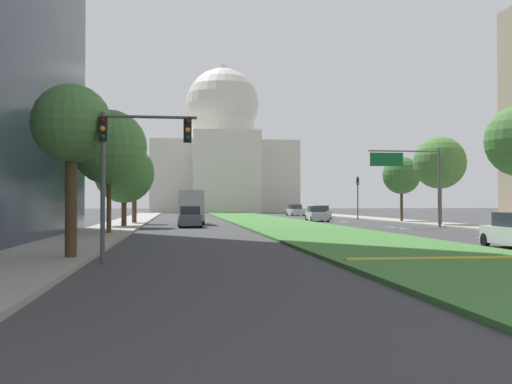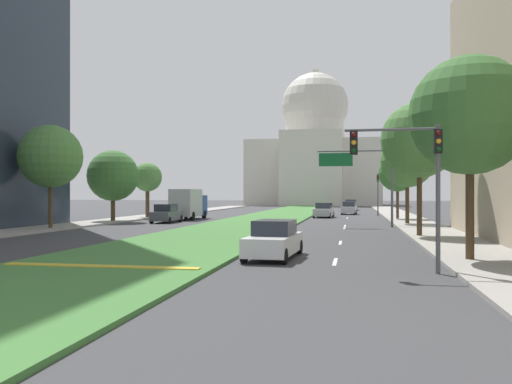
% 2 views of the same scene
% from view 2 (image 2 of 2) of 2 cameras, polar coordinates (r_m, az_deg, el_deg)
% --- Properties ---
extents(ground_plane, '(262.73, 262.73, 0.00)m').
position_cam_2_polar(ground_plane, '(66.07, 2.57, -2.54)').
color(ground_plane, '#3D3D3F').
extents(grass_median, '(8.32, 107.48, 0.14)m').
position_cam_2_polar(grass_median, '(60.16, 1.79, -2.71)').
color(grass_median, '#427A38').
rests_on(grass_median, ground_plane).
extents(median_curb_nose, '(7.49, 0.50, 0.04)m').
position_cam_2_polar(median_curb_nose, '(20.28, -16.33, -7.61)').
color(median_curb_nose, gold).
rests_on(median_curb_nose, grass_median).
extents(lane_dashes_right, '(0.16, 56.59, 0.01)m').
position_cam_2_polar(lane_dashes_right, '(50.25, 9.59, -3.30)').
color(lane_dashes_right, silver).
rests_on(lane_dashes_right, ground_plane).
extents(sidewalk_left, '(4.00, 107.48, 0.15)m').
position_cam_2_polar(sidewalk_left, '(58.44, -13.26, -2.78)').
color(sidewalk_left, '#9E9991').
rests_on(sidewalk_left, ground_plane).
extents(sidewalk_right, '(4.00, 107.48, 0.15)m').
position_cam_2_polar(sidewalk_right, '(53.78, 16.20, -3.01)').
color(sidewalk_right, '#9E9991').
rests_on(sidewalk_right, ground_plane).
extents(capitol_building, '(30.04, 24.02, 31.66)m').
position_cam_2_polar(capitol_building, '(125.07, 6.30, 4.23)').
color(capitol_building, beige).
rests_on(capitol_building, ground_plane).
extents(traffic_light_near_right, '(3.34, 0.35, 5.20)m').
position_cam_2_polar(traffic_light_near_right, '(19.43, 16.44, 2.80)').
color(traffic_light_near_right, '#515456').
rests_on(traffic_light_near_right, ground_plane).
extents(traffic_light_far_right, '(0.28, 0.35, 5.20)m').
position_cam_2_polar(traffic_light_far_right, '(66.89, 12.92, 0.33)').
color(traffic_light_far_right, '#515456').
rests_on(traffic_light_far_right, ground_plane).
extents(overhead_guide_sign, '(6.21, 0.20, 6.50)m').
position_cam_2_polar(overhead_guide_sign, '(45.00, 11.37, 2.28)').
color(overhead_guide_sign, '#515456').
rests_on(overhead_guide_sign, ground_plane).
extents(street_tree_right_near, '(4.82, 4.82, 8.36)m').
position_cam_2_polar(street_tree_right_near, '(23.32, 21.91, 7.59)').
color(street_tree_right_near, '#4C3823').
rests_on(street_tree_right_near, ground_plane).
extents(street_tree_left_mid, '(4.80, 4.80, 8.01)m').
position_cam_2_polar(street_tree_left_mid, '(43.65, -21.13, 3.57)').
color(street_tree_left_mid, '#4C3823').
rests_on(street_tree_left_mid, ground_plane).
extents(street_tree_right_mid, '(4.78, 4.78, 8.53)m').
position_cam_2_polar(street_tree_right_mid, '(35.05, 17.08, 5.32)').
color(street_tree_right_mid, '#4C3823').
rests_on(street_tree_right_mid, ground_plane).
extents(street_tree_left_far, '(4.91, 4.91, 6.93)m').
position_cam_2_polar(street_tree_left_far, '(53.05, -15.06, 1.69)').
color(street_tree_left_far, '#4C3823').
rests_on(street_tree_left_far, ground_plane).
extents(street_tree_right_far, '(4.66, 4.66, 7.94)m').
position_cam_2_polar(street_tree_right_far, '(48.53, 15.88, 3.19)').
color(street_tree_right_far, '#4C3823').
rests_on(street_tree_right_far, ground_plane).
extents(street_tree_left_distant, '(3.21, 3.21, 6.18)m').
position_cam_2_polar(street_tree_left_distant, '(60.37, -11.54, 1.52)').
color(street_tree_left_distant, '#4C3823').
rests_on(street_tree_left_distant, ground_plane).
extents(street_tree_right_distant, '(3.88, 3.88, 6.82)m').
position_cam_2_polar(street_tree_right_distant, '(57.06, 14.91, 1.96)').
color(street_tree_right_distant, '#4C3823').
rests_on(street_tree_right_distant, ground_plane).
extents(sedan_lead_stopped, '(2.11, 4.75, 1.64)m').
position_cam_2_polar(sedan_lead_stopped, '(23.08, 1.93, -5.17)').
color(sedan_lead_stopped, silver).
rests_on(sedan_lead_stopped, ground_plane).
extents(sedan_midblock, '(1.98, 4.49, 1.76)m').
position_cam_2_polar(sedan_midblock, '(51.11, -9.57, -2.33)').
color(sedan_midblock, '#4C5156').
rests_on(sedan_midblock, ground_plane).
extents(sedan_distant, '(2.26, 4.76, 1.68)m').
position_cam_2_polar(sedan_distant, '(61.53, 7.26, -1.98)').
color(sedan_distant, '#BCBCC1').
rests_on(sedan_distant, ground_plane).
extents(sedan_far_horizon, '(2.07, 4.22, 1.68)m').
position_cam_2_polar(sedan_far_horizon, '(70.68, 9.93, -1.74)').
color(sedan_far_horizon, '#BCBCC1').
rests_on(sedan_far_horizon, ground_plane).
extents(sedan_very_far, '(2.13, 4.74, 1.73)m').
position_cam_2_polar(sedan_very_far, '(87.84, 10.09, -1.40)').
color(sedan_very_far, '#BCBCC1').
rests_on(sedan_very_far, ground_plane).
extents(box_truck_delivery, '(2.40, 6.40, 3.20)m').
position_cam_2_polar(box_truck_delivery, '(56.81, -7.25, -1.24)').
color(box_truck_delivery, navy).
rests_on(box_truck_delivery, ground_plane).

